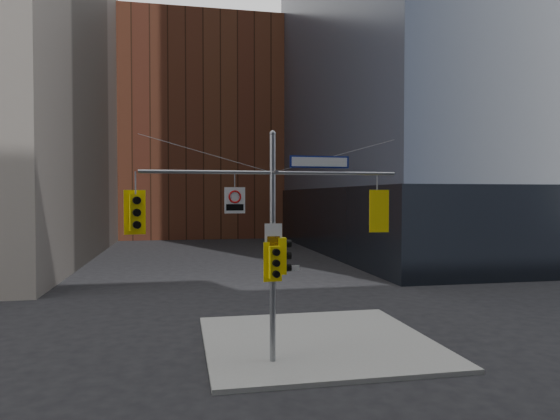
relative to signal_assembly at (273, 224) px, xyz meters
name	(u,v)px	position (x,y,z in m)	size (l,w,h in m)	color
ground	(286,390)	(0.00, -1.99, -4.42)	(160.00, 160.00, 0.00)	black
sidewalk_corner	(317,341)	(2.00, 2.01, -4.34)	(8.00, 8.00, 0.15)	gray
podium_ne	(491,219)	(28.00, 30.01, -1.42)	(36.40, 36.40, 6.00)	black
brick_midrise	(200,134)	(0.00, 56.01, 9.58)	(26.00, 20.00, 28.00)	brown
signal_assembly	(273,224)	(0.00, 0.00, 0.00)	(8.00, 0.80, 7.30)	gray
traffic_light_west_arm	(136,212)	(-4.08, 0.01, 0.38)	(0.62, 0.57, 1.32)	yellow
traffic_light_east_arm	(377,211)	(3.42, 0.00, 0.38)	(0.65, 0.51, 1.35)	yellow
traffic_light_pole_side	(283,256)	(0.33, 0.01, -0.99)	(0.44, 0.37, 1.13)	yellow
traffic_light_pole_front	(274,262)	(0.00, -0.27, -1.16)	(0.59, 0.50, 1.23)	yellow
street_sign_blade	(320,162)	(1.50, 0.00, 1.93)	(1.93, 0.10, 0.37)	navy
regulatory_sign_arm	(235,199)	(-1.17, -0.02, 0.76)	(0.64, 0.11, 0.79)	silver
regulatory_sign_pole	(273,236)	(0.00, -0.11, -0.35)	(0.54, 0.05, 0.70)	silver
street_blade_ew	(287,268)	(0.45, 0.01, -1.37)	(0.78, 0.12, 0.16)	silver
street_blade_ns	(270,273)	(0.00, 0.46, -1.59)	(0.12, 0.74, 0.15)	#145926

